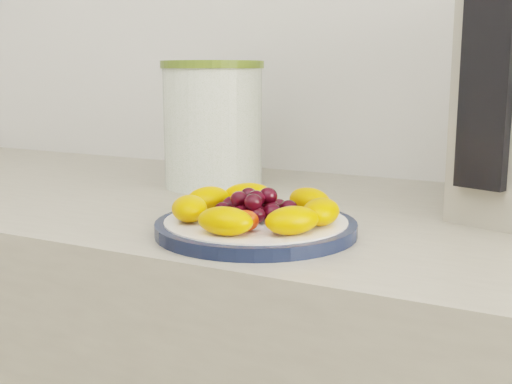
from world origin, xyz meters
The scene contains 6 objects.
plate_rim centered at (-0.10, 1.04, 0.91)m, with size 0.24×0.24×0.01m, color black.
plate_face centered at (-0.10, 1.04, 0.91)m, with size 0.22×0.22×0.02m, color white.
canister centered at (-0.31, 1.28, 1.00)m, with size 0.16×0.16×0.19m, color #3E6220.
canister_lid centered at (-0.31, 1.28, 1.10)m, with size 0.17×0.17×0.01m, color #586D23.
appliance_panel centered at (0.12, 1.18, 1.08)m, with size 0.06×0.02×0.26m, color black.
fruit_plate centered at (-0.10, 1.04, 0.93)m, with size 0.20×0.20×0.04m.
Camera 1 is at (0.24, 0.39, 1.09)m, focal length 45.00 mm.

